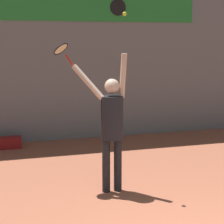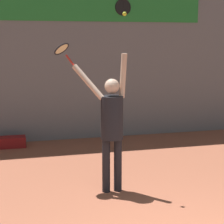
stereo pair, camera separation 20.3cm
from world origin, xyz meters
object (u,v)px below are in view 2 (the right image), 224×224
Objects in this scene: tennis_ball at (125,14)px; scoreboard_clock at (123,7)px; equipment_bag at (8,142)px; tennis_player at (111,122)px; tennis_racket at (62,50)px.

scoreboard_clock is at bearing 74.02° from tennis_ball.
equipment_bag is at bearing 118.25° from tennis_ball.
tennis_ball is 0.08× the size of equipment_bag.
tennis_ball is at bearing -20.26° from tennis_player.
scoreboard_clock is 6.28× the size of tennis_ball.
scoreboard_clock is 4.43m from tennis_player.
tennis_racket is 1.18m from tennis_ball.
equipment_bag is (-0.92, 2.83, -2.18)m from tennis_racket.
tennis_player is at bearing -63.82° from equipment_bag.
scoreboard_clock is 0.51× the size of equipment_bag.
tennis_ball is (0.89, -0.53, 0.56)m from tennis_racket.
tennis_player is at bearing -108.91° from scoreboard_clock.
scoreboard_clock is 4.28m from equipment_bag.
tennis_ball is 4.69m from equipment_bag.
tennis_racket is 3.69m from equipment_bag.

